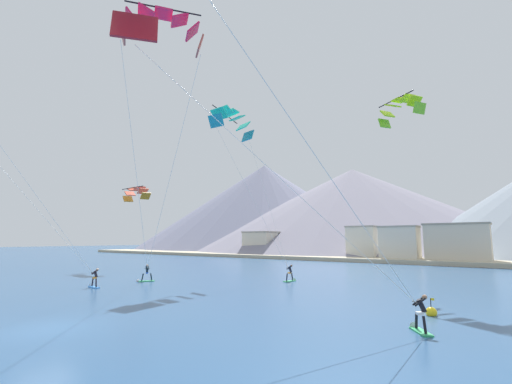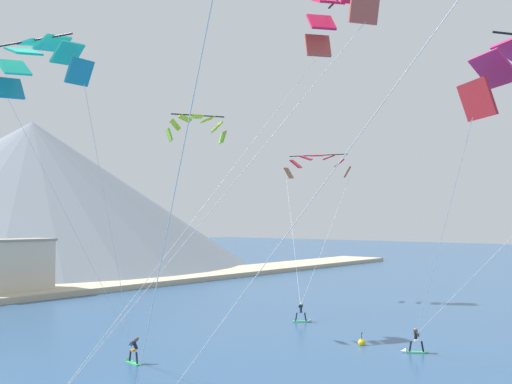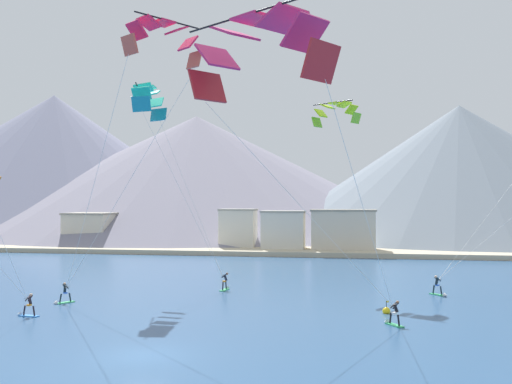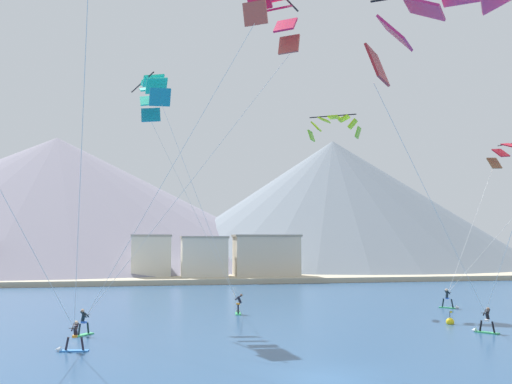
# 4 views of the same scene
# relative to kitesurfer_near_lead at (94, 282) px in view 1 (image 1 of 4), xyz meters

# --- Properties ---
(ground_plane) EXTENTS (400.00, 400.00, 0.00)m
(ground_plane) POSITION_rel_kitesurfer_near_lead_xyz_m (11.60, -8.18, -0.45)
(ground_plane) COLOR navy
(kitesurfer_near_lead) EXTENTS (1.78, 0.65, 1.65)m
(kitesurfer_near_lead) POSITION_rel_kitesurfer_near_lead_xyz_m (0.00, 0.00, 0.00)
(kitesurfer_near_lead) COLOR #337FDB
(kitesurfer_near_lead) RESTS_ON ground
(kitesurfer_near_trail) EXTENTS (1.32, 1.66, 1.68)m
(kitesurfer_near_trail) POSITION_rel_kitesurfer_near_lead_xyz_m (0.02, 4.97, 0.01)
(kitesurfer_near_trail) COLOR #33B266
(kitesurfer_near_trail) RESTS_ON ground
(kitesurfer_mid_center) EXTENTS (1.33, 1.65, 1.66)m
(kitesurfer_mid_center) POSITION_rel_kitesurfer_near_lead_xyz_m (24.95, 1.32, 0.02)
(kitesurfer_mid_center) COLOR #33B266
(kitesurfer_mid_center) RESTS_ON ground
(kitesurfer_far_left) EXTENTS (0.67, 1.78, 1.67)m
(kitesurfer_far_left) POSITION_rel_kitesurfer_near_lead_xyz_m (11.20, 13.48, 0.02)
(kitesurfer_far_left) COLOR #33B266
(kitesurfer_far_left) RESTS_ON ground
(parafoil_kite_near_trail) EXTENTS (12.30, 9.63, 18.21)m
(parafoil_kite_near_trail) POSITION_rel_kitesurfer_near_lead_xyz_m (10.47, -1.91, 17.91)
(parafoil_kite_near_trail) COLOR #B84A3F
(parafoil_kite_far_left) EXTENTS (8.49, 7.05, 17.14)m
(parafoil_kite_far_left) POSITION_rel_kitesurfer_near_lead_xyz_m (4.23, 12.61, 16.81)
(parafoil_kite_far_left) COLOR teal
(parafoil_kite_distant_high_outer) EXTENTS (5.84, 1.98, 1.95)m
(parafoil_kite_distant_high_outer) POSITION_rel_kitesurfer_near_lead_xyz_m (-13.54, 12.71, 10.16)
(parafoil_kite_distant_high_outer) COLOR #AC6B15
(parafoil_kite_distant_low_drift) EXTENTS (4.78, 3.64, 2.17)m
(parafoil_kite_distant_low_drift) POSITION_rel_kitesurfer_near_lead_xyz_m (20.92, 17.96, 16.11)
(parafoil_kite_distant_low_drift) COLOR #6FC325
(race_marker_buoy) EXTENTS (0.56, 0.56, 1.02)m
(race_marker_buoy) POSITION_rel_kitesurfer_near_lead_xyz_m (24.79, 5.09, -0.29)
(race_marker_buoy) COLOR yellow
(race_marker_buoy) RESTS_ON ground
(shoreline_strip) EXTENTS (180.00, 10.00, 0.70)m
(shoreline_strip) POSITION_rel_kitesurfer_near_lead_xyz_m (11.60, 48.27, -0.10)
(shoreline_strip) COLOR #BCAD8E
(shoreline_strip) RESTS_ON ground
(shore_building_harbour_front) EXTENTS (6.68, 4.20, 6.41)m
(shore_building_harbour_front) POSITION_rel_kitesurfer_near_lead_xyz_m (12.20, 49.67, 2.77)
(shore_building_harbour_front) COLOR silver
(shore_building_harbour_front) RESTS_ON ground
(shore_building_promenade_mid) EXTENTS (5.76, 4.25, 6.64)m
(shore_building_promenade_mid) POSITION_rel_kitesurfer_near_lead_xyz_m (4.77, 51.77, 2.88)
(shore_building_promenade_mid) COLOR silver
(shore_building_promenade_mid) RESTS_ON ground
(shore_building_quay_east) EXTENTS (7.62, 7.25, 5.90)m
(shore_building_quay_east) POSITION_rel_kitesurfer_near_lead_xyz_m (-20.67, 53.24, 2.51)
(shore_building_quay_east) COLOR beige
(shore_building_quay_east) RESTS_ON ground
(shore_building_quay_west) EXTENTS (9.69, 4.52, 6.64)m
(shore_building_quay_west) POSITION_rel_kitesurfer_near_lead_xyz_m (21.23, 49.45, 2.88)
(shore_building_quay_west) COLOR beige
(shore_building_quay_west) RESTS_ON ground
(mountain_peak_west_ridge) EXTENTS (117.09, 117.09, 29.13)m
(mountain_peak_west_ridge) POSITION_rel_kitesurfer_near_lead_xyz_m (-16.03, 102.59, 14.12)
(mountain_peak_west_ridge) COLOR gray
(mountain_peak_west_ridge) RESTS_ON ground
(mountain_peak_east_shoulder) EXTENTS (103.77, 103.77, 35.47)m
(mountain_peak_east_shoulder) POSITION_rel_kitesurfer_near_lead_xyz_m (-54.40, 101.83, 17.29)
(mountain_peak_east_shoulder) COLOR slate
(mountain_peak_east_shoulder) RESTS_ON ground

